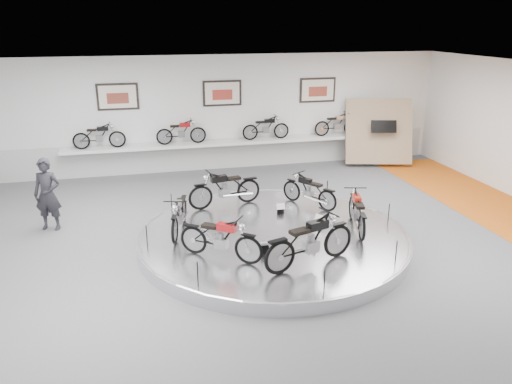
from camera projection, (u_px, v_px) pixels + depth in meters
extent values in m
plane|color=#535356|center=(277.00, 249.00, 11.72)|extent=(16.00, 16.00, 0.00)
plane|color=white|center=(279.00, 75.00, 10.41)|extent=(16.00, 16.00, 0.00)
plane|color=silver|center=(222.00, 113.00, 17.49)|extent=(16.00, 0.00, 16.00)
plane|color=silver|center=(487.00, 371.00, 4.64)|extent=(16.00, 0.00, 16.00)
cube|color=#BCBCBA|center=(223.00, 153.00, 17.95)|extent=(15.68, 0.04, 1.10)
cylinder|color=silver|center=(273.00, 238.00, 11.94)|extent=(6.40, 6.40, 0.30)
torus|color=#B2B2BA|center=(273.00, 233.00, 11.90)|extent=(6.40, 6.40, 0.10)
cube|color=silver|center=(225.00, 143.00, 17.54)|extent=(11.00, 0.55, 0.10)
cube|color=beige|center=(118.00, 97.00, 16.44)|extent=(1.35, 0.06, 0.88)
cube|color=beige|center=(222.00, 93.00, 17.23)|extent=(1.35, 0.06, 0.88)
cube|color=beige|center=(318.00, 90.00, 18.01)|extent=(1.35, 0.06, 0.88)
cube|color=#977561|center=(379.00, 131.00, 18.17)|extent=(2.56, 1.52, 2.30)
imported|color=black|center=(48.00, 194.00, 12.55)|extent=(0.78, 0.61, 1.87)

